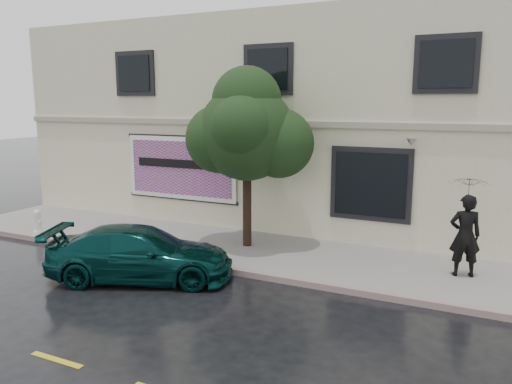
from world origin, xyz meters
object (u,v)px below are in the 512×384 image
at_px(street_tree, 247,133).
at_px(fire_hydrant, 38,222).
at_px(pedestrian, 465,235).
at_px(car, 141,254).

height_order(street_tree, fire_hydrant, street_tree).
bearing_deg(pedestrian, street_tree, -19.15).
bearing_deg(street_tree, pedestrian, -0.43).
height_order(car, pedestrian, pedestrian).
bearing_deg(pedestrian, car, 5.84).
height_order(pedestrian, street_tree, street_tree).
xyz_separation_m(street_tree, fire_hydrant, (-6.57, -1.68, -2.86)).
relative_size(pedestrian, street_tree, 0.43).
bearing_deg(car, pedestrian, -88.34).
relative_size(car, fire_hydrant, 5.80).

